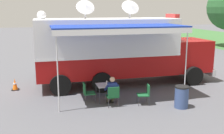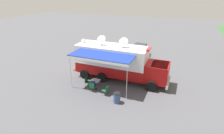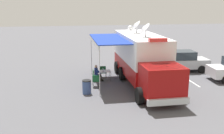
{
  "view_description": "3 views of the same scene",
  "coord_description": "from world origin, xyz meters",
  "px_view_note": "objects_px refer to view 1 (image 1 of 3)",
  "views": [
    {
      "loc": [
        13.61,
        -3.36,
        3.97
      ],
      "look_at": [
        0.23,
        0.24,
        1.0
      ],
      "focal_mm": 43.42,
      "sensor_mm": 36.0,
      "label": 1
    },
    {
      "loc": [
        15.97,
        6.45,
        8.51
      ],
      "look_at": [
        0.77,
        0.35,
        1.58
      ],
      "focal_mm": 28.84,
      "sensor_mm": 36.0,
      "label": 2
    },
    {
      "loc": [
        5.4,
        18.39,
        5.76
      ],
      "look_at": [
        2.2,
        0.53,
        1.31
      ],
      "focal_mm": 42.25,
      "sensor_mm": 36.0,
      "label": 3
    }
  ],
  "objects_px": {
    "folding_table": "(106,86)",
    "traffic_cone": "(15,85)",
    "seated_responder": "(112,90)",
    "trash_bin": "(182,97)",
    "command_truck": "(120,48)",
    "folding_chair_beside_table": "(87,91)",
    "water_bottle": "(107,83)",
    "folding_chair_spare_by_truck": "(145,93)",
    "car_behind_truck": "(97,49)",
    "folding_chair_at_table": "(113,95)",
    "car_far_corner": "(57,57)"
  },
  "relations": [
    {
      "from": "traffic_cone",
      "to": "trash_bin",
      "type": "bearing_deg",
      "value": 57.1
    },
    {
      "from": "trash_bin",
      "to": "car_behind_truck",
      "type": "relative_size",
      "value": 0.21
    },
    {
      "from": "command_truck",
      "to": "seated_responder",
      "type": "xyz_separation_m",
      "value": [
        3.09,
        -1.3,
        -1.3
      ]
    },
    {
      "from": "command_truck",
      "to": "folding_chair_beside_table",
      "type": "height_order",
      "value": "command_truck"
    },
    {
      "from": "folding_chair_beside_table",
      "to": "trash_bin",
      "type": "relative_size",
      "value": 0.96
    },
    {
      "from": "command_truck",
      "to": "trash_bin",
      "type": "relative_size",
      "value": 10.45
    },
    {
      "from": "folding_table",
      "to": "car_far_corner",
      "type": "distance_m",
      "value": 7.17
    },
    {
      "from": "seated_responder",
      "to": "trash_bin",
      "type": "bearing_deg",
      "value": 69.15
    },
    {
      "from": "folding_table",
      "to": "traffic_cone",
      "type": "relative_size",
      "value": 1.39
    },
    {
      "from": "folding_chair_beside_table",
      "to": "folding_chair_spare_by_truck",
      "type": "distance_m",
      "value": 2.5
    },
    {
      "from": "car_far_corner",
      "to": "folding_chair_spare_by_truck",
      "type": "bearing_deg",
      "value": 21.69
    },
    {
      "from": "folding_chair_beside_table",
      "to": "traffic_cone",
      "type": "relative_size",
      "value": 1.5
    },
    {
      "from": "traffic_cone",
      "to": "car_far_corner",
      "type": "distance_m",
      "value": 4.89
    },
    {
      "from": "folding_table",
      "to": "water_bottle",
      "type": "height_order",
      "value": "water_bottle"
    },
    {
      "from": "seated_responder",
      "to": "car_behind_truck",
      "type": "bearing_deg",
      "value": 171.25
    },
    {
      "from": "car_far_corner",
      "to": "folding_chair_at_table",
      "type": "bearing_deg",
      "value": 12.46
    },
    {
      "from": "seated_responder",
      "to": "car_far_corner",
      "type": "xyz_separation_m",
      "value": [
        -7.59,
        -1.72,
        0.23
      ]
    },
    {
      "from": "water_bottle",
      "to": "traffic_cone",
      "type": "bearing_deg",
      "value": -126.11
    },
    {
      "from": "water_bottle",
      "to": "folding_chair_beside_table",
      "type": "height_order",
      "value": "water_bottle"
    },
    {
      "from": "folding_chair_spare_by_truck",
      "to": "traffic_cone",
      "type": "bearing_deg",
      "value": -123.42
    },
    {
      "from": "water_bottle",
      "to": "car_behind_truck",
      "type": "height_order",
      "value": "car_behind_truck"
    },
    {
      "from": "folding_chair_at_table",
      "to": "folding_chair_beside_table",
      "type": "height_order",
      "value": "same"
    },
    {
      "from": "command_truck",
      "to": "car_far_corner",
      "type": "xyz_separation_m",
      "value": [
        -4.51,
        -3.02,
        -1.07
      ]
    },
    {
      "from": "folding_table",
      "to": "folding_chair_spare_by_truck",
      "type": "height_order",
      "value": "folding_chair_spare_by_truck"
    },
    {
      "from": "car_far_corner",
      "to": "car_behind_truck",
      "type": "bearing_deg",
      "value": 131.14
    },
    {
      "from": "folding_chair_at_table",
      "to": "trash_bin",
      "type": "relative_size",
      "value": 0.96
    },
    {
      "from": "traffic_cone",
      "to": "water_bottle",
      "type": "bearing_deg",
      "value": 53.89
    },
    {
      "from": "command_truck",
      "to": "folding_chair_spare_by_truck",
      "type": "distance_m",
      "value": 3.65
    },
    {
      "from": "command_truck",
      "to": "folding_chair_beside_table",
      "type": "relative_size",
      "value": 10.93
    },
    {
      "from": "car_far_corner",
      "to": "folding_table",
      "type": "bearing_deg",
      "value": 13.06
    },
    {
      "from": "seated_responder",
      "to": "car_behind_truck",
      "type": "height_order",
      "value": "car_behind_truck"
    },
    {
      "from": "water_bottle",
      "to": "folding_chair_spare_by_truck",
      "type": "distance_m",
      "value": 1.7
    },
    {
      "from": "water_bottle",
      "to": "trash_bin",
      "type": "bearing_deg",
      "value": 62.18
    },
    {
      "from": "command_truck",
      "to": "traffic_cone",
      "type": "bearing_deg",
      "value": -93.07
    },
    {
      "from": "seated_responder",
      "to": "traffic_cone",
      "type": "xyz_separation_m",
      "value": [
        -3.38,
        -4.11,
        -0.37
      ]
    },
    {
      "from": "folding_chair_beside_table",
      "to": "traffic_cone",
      "type": "xyz_separation_m",
      "value": [
        -2.81,
        -3.16,
        -0.23
      ]
    },
    {
      "from": "car_far_corner",
      "to": "trash_bin",
      "type": "bearing_deg",
      "value": 27.09
    },
    {
      "from": "command_truck",
      "to": "trash_bin",
      "type": "xyz_separation_m",
      "value": [
        4.11,
        1.39,
        -1.49
      ]
    },
    {
      "from": "water_bottle",
      "to": "seated_responder",
      "type": "xyz_separation_m",
      "value": [
        0.45,
        0.1,
        -0.18
      ]
    },
    {
      "from": "command_truck",
      "to": "water_bottle",
      "type": "xyz_separation_m",
      "value": [
        2.64,
        -1.4,
        -1.11
      ]
    },
    {
      "from": "folding_table",
      "to": "traffic_cone",
      "type": "xyz_separation_m",
      "value": [
        -2.77,
        -4.01,
        -0.39
      ]
    },
    {
      "from": "command_truck",
      "to": "water_bottle",
      "type": "relative_size",
      "value": 42.44
    },
    {
      "from": "car_behind_truck",
      "to": "car_far_corner",
      "type": "xyz_separation_m",
      "value": [
        2.92,
        -3.34,
        0.0
      ]
    },
    {
      "from": "water_bottle",
      "to": "car_behind_truck",
      "type": "distance_m",
      "value": 10.21
    },
    {
      "from": "folding_chair_at_table",
      "to": "traffic_cone",
      "type": "xyz_separation_m",
      "value": [
        -3.56,
        -4.11,
        -0.23
      ]
    },
    {
      "from": "command_truck",
      "to": "traffic_cone",
      "type": "height_order",
      "value": "command_truck"
    },
    {
      "from": "folding_chair_spare_by_truck",
      "to": "car_far_corner",
      "type": "relative_size",
      "value": 0.2
    },
    {
      "from": "folding_table",
      "to": "car_behind_truck",
      "type": "relative_size",
      "value": 0.19
    },
    {
      "from": "command_truck",
      "to": "folding_table",
      "type": "height_order",
      "value": "command_truck"
    },
    {
      "from": "trash_bin",
      "to": "traffic_cone",
      "type": "xyz_separation_m",
      "value": [
        -4.4,
        -6.8,
        -0.18
      ]
    }
  ]
}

